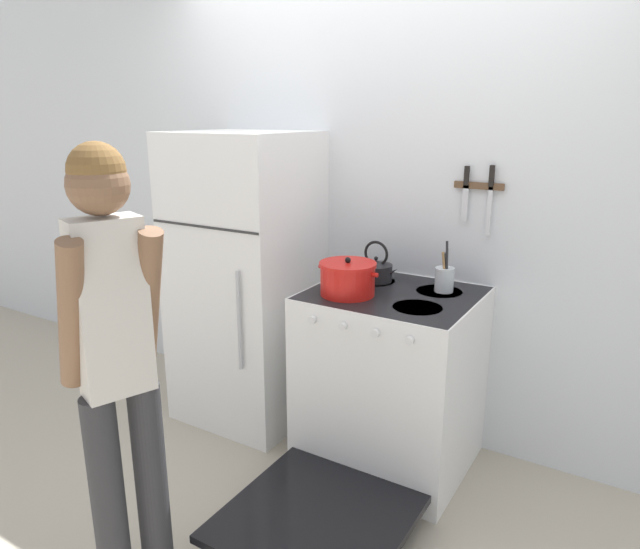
% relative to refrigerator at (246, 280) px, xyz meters
% --- Properties ---
extents(ground_plane, '(14.00, 14.00, 0.00)m').
position_rel_refrigerator_xyz_m(ground_plane, '(0.63, 0.32, -0.82)').
color(ground_plane, '#B2A893').
extents(wall_back, '(10.00, 0.06, 2.55)m').
position_rel_refrigerator_xyz_m(wall_back, '(0.63, 0.35, 0.45)').
color(wall_back, silver).
rests_on(wall_back, ground_plane).
extents(refrigerator, '(0.71, 0.67, 1.64)m').
position_rel_refrigerator_xyz_m(refrigerator, '(0.00, 0.00, 0.00)').
color(refrigerator, white).
rests_on(refrigerator, ground_plane).
extents(stove_range, '(0.79, 1.42, 0.91)m').
position_rel_refrigerator_xyz_m(stove_range, '(0.93, -0.06, -0.37)').
color(stove_range, white).
rests_on(stove_range, ground_plane).
extents(dutch_oven_pot, '(0.31, 0.27, 0.18)m').
position_rel_refrigerator_xyz_m(dutch_oven_pot, '(0.75, -0.17, 0.16)').
color(dutch_oven_pot, red).
rests_on(dutch_oven_pot, stove_range).
extents(tea_kettle, '(0.21, 0.17, 0.21)m').
position_rel_refrigerator_xyz_m(tea_kettle, '(0.76, 0.11, 0.14)').
color(tea_kettle, black).
rests_on(tea_kettle, stove_range).
extents(utensil_jar, '(0.09, 0.09, 0.25)m').
position_rel_refrigerator_xyz_m(utensil_jar, '(1.12, 0.12, 0.15)').
color(utensil_jar, silver).
rests_on(utensil_jar, stove_range).
extents(person, '(0.35, 0.40, 1.66)m').
position_rel_refrigerator_xyz_m(person, '(0.46, -1.27, 0.12)').
color(person, '#2D2D30').
rests_on(person, ground_plane).
extents(wall_knife_strip, '(0.24, 0.03, 0.34)m').
position_rel_refrigerator_xyz_m(wall_knife_strip, '(1.20, 0.31, 0.58)').
color(wall_knife_strip, brown).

